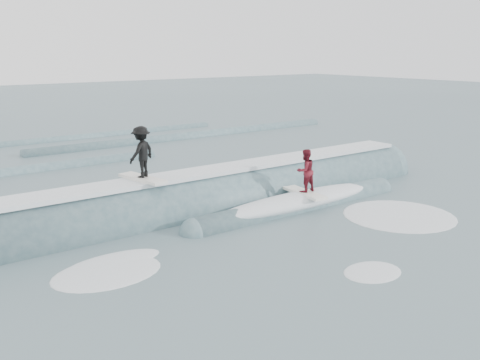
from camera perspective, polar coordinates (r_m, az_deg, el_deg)
ground at (r=17.09m, az=6.42°, el=-5.61°), size 160.00×160.00×0.00m
breaking_wave at (r=20.08m, az=-0.92°, el=-2.45°), size 20.81×4.11×2.66m
surfer_black at (r=17.97m, az=-10.47°, el=2.74°), size 1.27×2.07×1.81m
surfer_red at (r=19.47m, az=6.97°, el=0.68°), size 0.77×2.05×1.67m
whitewater at (r=17.20m, az=7.84°, el=-5.53°), size 14.29×6.85×0.10m
far_swells at (r=31.96m, az=-15.44°, el=3.11°), size 38.28×8.65×0.80m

